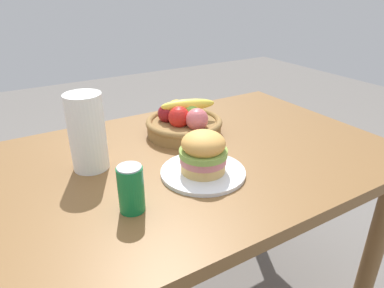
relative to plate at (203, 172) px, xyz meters
The scene contains 6 objects.
dining_table 0.17m from the plate, 78.65° to the left, with size 1.40×0.90×0.75m.
plate is the anchor object (origin of this frame).
sandwich 0.07m from the plate, 97.13° to the left, with size 0.14×0.14×0.13m.
soda_can 0.27m from the plate, 166.76° to the right, with size 0.07×0.07×0.13m.
fruit_basket 0.31m from the plate, 70.78° to the left, with size 0.29×0.29×0.14m.
paper_towel_roll 0.37m from the plate, 142.26° to the left, with size 0.11×0.11×0.24m, color white.
Camera 1 is at (-0.52, -0.89, 1.28)m, focal length 32.29 mm.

